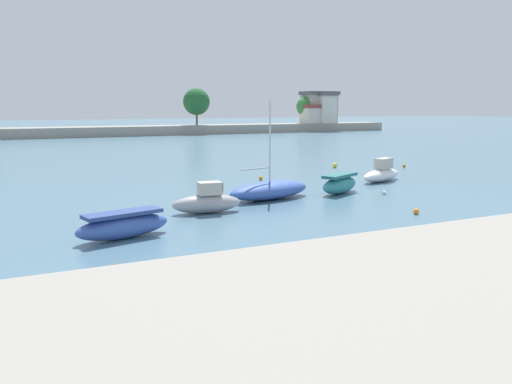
{
  "coord_description": "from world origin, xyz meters",
  "views": [
    {
      "loc": [
        -18.22,
        -12.5,
        5.21
      ],
      "look_at": [
        -6.2,
        12.72,
        0.48
      ],
      "focal_mm": 35.67,
      "sensor_mm": 36.0,
      "label": 1
    }
  ],
  "objects_px": {
    "moored_boat_4": "(382,173)",
    "mooring_buoy_2": "(404,166)",
    "moored_boat_3": "(340,184)",
    "moored_boat_0": "(123,225)",
    "mooring_buoy_0": "(416,211)",
    "mooring_buoy_4": "(384,193)",
    "mooring_buoy_3": "(261,178)",
    "mooring_buoy_1": "(335,165)",
    "moored_boat_1": "(207,202)",
    "moored_boat_2": "(269,190)"
  },
  "relations": [
    {
      "from": "moored_boat_4",
      "to": "mooring_buoy_2",
      "type": "distance_m",
      "value": 9.02
    },
    {
      "from": "moored_boat_3",
      "to": "mooring_buoy_2",
      "type": "relative_size",
      "value": 12.12
    },
    {
      "from": "moored_boat_0",
      "to": "moored_boat_3",
      "type": "height_order",
      "value": "moored_boat_3"
    },
    {
      "from": "moored_boat_0",
      "to": "mooring_buoy_0",
      "type": "relative_size",
      "value": 14.06
    },
    {
      "from": "moored_boat_3",
      "to": "mooring_buoy_4",
      "type": "height_order",
      "value": "moored_boat_3"
    },
    {
      "from": "mooring_buoy_0",
      "to": "mooring_buoy_3",
      "type": "distance_m",
      "value": 13.8
    },
    {
      "from": "moored_boat_0",
      "to": "moored_boat_4",
      "type": "bearing_deg",
      "value": 8.52
    },
    {
      "from": "mooring_buoy_0",
      "to": "mooring_buoy_4",
      "type": "height_order",
      "value": "mooring_buoy_0"
    },
    {
      "from": "mooring_buoy_3",
      "to": "mooring_buoy_1",
      "type": "bearing_deg",
      "value": 23.53
    },
    {
      "from": "moored_boat_1",
      "to": "mooring_buoy_0",
      "type": "height_order",
      "value": "moored_boat_1"
    },
    {
      "from": "mooring_buoy_0",
      "to": "moored_boat_3",
      "type": "bearing_deg",
      "value": 89.33
    },
    {
      "from": "mooring_buoy_2",
      "to": "mooring_buoy_4",
      "type": "distance_m",
      "value": 14.48
    },
    {
      "from": "moored_boat_1",
      "to": "mooring_buoy_2",
      "type": "xyz_separation_m",
      "value": [
        21.79,
        10.48,
        -0.42
      ]
    },
    {
      "from": "mooring_buoy_2",
      "to": "mooring_buoy_4",
      "type": "xyz_separation_m",
      "value": [
        -10.42,
        -10.05,
        -0.03
      ]
    },
    {
      "from": "mooring_buoy_1",
      "to": "moored_boat_0",
      "type": "bearing_deg",
      "value": -142.57
    },
    {
      "from": "moored_boat_4",
      "to": "moored_boat_2",
      "type": "bearing_deg",
      "value": 173.1
    },
    {
      "from": "moored_boat_1",
      "to": "moored_boat_4",
      "type": "xyz_separation_m",
      "value": [
        14.76,
        4.85,
        -0.01
      ]
    },
    {
      "from": "moored_boat_2",
      "to": "mooring_buoy_1",
      "type": "xyz_separation_m",
      "value": [
        11.81,
        10.85,
        -0.31
      ]
    },
    {
      "from": "moored_boat_2",
      "to": "moored_boat_4",
      "type": "relative_size",
      "value": 1.24
    },
    {
      "from": "mooring_buoy_1",
      "to": "mooring_buoy_4",
      "type": "relative_size",
      "value": 1.72
    },
    {
      "from": "moored_boat_1",
      "to": "mooring_buoy_1",
      "type": "xyz_separation_m",
      "value": [
        16.3,
        12.89,
        -0.36
      ]
    },
    {
      "from": "mooring_buoy_1",
      "to": "mooring_buoy_2",
      "type": "xyz_separation_m",
      "value": [
        5.49,
        -2.41,
        -0.06
      ]
    },
    {
      "from": "moored_boat_1",
      "to": "mooring_buoy_4",
      "type": "relative_size",
      "value": 14.5
    },
    {
      "from": "moored_boat_1",
      "to": "moored_boat_3",
      "type": "relative_size",
      "value": 0.98
    },
    {
      "from": "moored_boat_2",
      "to": "mooring_buoy_3",
      "type": "xyz_separation_m",
      "value": [
        2.85,
        6.95,
        -0.37
      ]
    },
    {
      "from": "moored_boat_1",
      "to": "moored_boat_3",
      "type": "xyz_separation_m",
      "value": [
        9.19,
        1.91,
        0.0
      ]
    },
    {
      "from": "mooring_buoy_1",
      "to": "moored_boat_4",
      "type": "bearing_deg",
      "value": -100.86
    },
    {
      "from": "moored_boat_1",
      "to": "mooring_buoy_0",
      "type": "relative_size",
      "value": 12.25
    },
    {
      "from": "moored_boat_2",
      "to": "moored_boat_4",
      "type": "height_order",
      "value": "moored_boat_2"
    },
    {
      "from": "moored_boat_2",
      "to": "mooring_buoy_4",
      "type": "distance_m",
      "value": 7.08
    },
    {
      "from": "moored_boat_4",
      "to": "mooring_buoy_3",
      "type": "bearing_deg",
      "value": 128.58
    },
    {
      "from": "moored_boat_2",
      "to": "mooring_buoy_2",
      "type": "distance_m",
      "value": 19.25
    },
    {
      "from": "mooring_buoy_1",
      "to": "mooring_buoy_2",
      "type": "height_order",
      "value": "mooring_buoy_1"
    },
    {
      "from": "moored_boat_3",
      "to": "moored_boat_2",
      "type": "bearing_deg",
      "value": 152.13
    },
    {
      "from": "moored_boat_2",
      "to": "mooring_buoy_0",
      "type": "bearing_deg",
      "value": -67.47
    },
    {
      "from": "mooring_buoy_4",
      "to": "mooring_buoy_1",
      "type": "bearing_deg",
      "value": 68.43
    },
    {
      "from": "moored_boat_0",
      "to": "moored_boat_3",
      "type": "relative_size",
      "value": 1.12
    },
    {
      "from": "mooring_buoy_0",
      "to": "mooring_buoy_3",
      "type": "relative_size",
      "value": 0.94
    },
    {
      "from": "mooring_buoy_0",
      "to": "mooring_buoy_4",
      "type": "xyz_separation_m",
      "value": [
        2.26,
        5.11,
        -0.02
      ]
    },
    {
      "from": "moored_boat_1",
      "to": "mooring_buoy_0",
      "type": "xyz_separation_m",
      "value": [
        9.11,
        -4.69,
        -0.42
      ]
    },
    {
      "from": "moored_boat_2",
      "to": "mooring_buoy_2",
      "type": "xyz_separation_m",
      "value": [
        17.3,
        8.44,
        -0.37
      ]
    },
    {
      "from": "mooring_buoy_3",
      "to": "moored_boat_0",
      "type": "bearing_deg",
      "value": -134.69
    },
    {
      "from": "moored_boat_0",
      "to": "moored_boat_3",
      "type": "bearing_deg",
      "value": 6.21
    },
    {
      "from": "moored_boat_0",
      "to": "mooring_buoy_1",
      "type": "height_order",
      "value": "moored_boat_0"
    },
    {
      "from": "moored_boat_1",
      "to": "moored_boat_0",
      "type": "bearing_deg",
      "value": -139.62
    },
    {
      "from": "moored_boat_2",
      "to": "mooring_buoy_1",
      "type": "relative_size",
      "value": 13.4
    },
    {
      "from": "mooring_buoy_1",
      "to": "mooring_buoy_3",
      "type": "relative_size",
      "value": 1.37
    },
    {
      "from": "moored_boat_3",
      "to": "mooring_buoy_3",
      "type": "bearing_deg",
      "value": 78.26
    },
    {
      "from": "moored_boat_2",
      "to": "mooring_buoy_3",
      "type": "relative_size",
      "value": 18.34
    },
    {
      "from": "mooring_buoy_1",
      "to": "mooring_buoy_3",
      "type": "height_order",
      "value": "mooring_buoy_1"
    }
  ]
}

